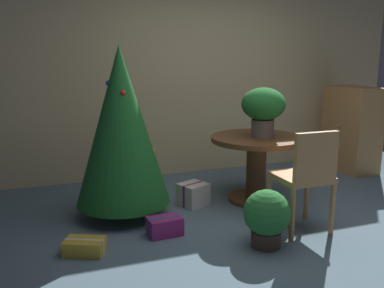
{
  "coord_description": "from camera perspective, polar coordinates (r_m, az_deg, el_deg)",
  "views": [
    {
      "loc": [
        -1.89,
        -2.95,
        1.54
      ],
      "look_at": [
        -0.67,
        0.45,
        0.77
      ],
      "focal_mm": 38.72,
      "sensor_mm": 36.0,
      "label": 1
    }
  ],
  "objects": [
    {
      "name": "flower_vase",
      "position": [
        4.34,
        9.78,
        5.03
      ],
      "size": [
        0.45,
        0.45,
        0.52
      ],
      "color": "#665B51",
      "rests_on": "round_dining_table"
    },
    {
      "name": "round_dining_table",
      "position": [
        4.47,
        8.87,
        -1.83
      ],
      "size": [
        0.98,
        0.98,
        0.71
      ],
      "color": "brown",
      "rests_on": "ground_plane"
    },
    {
      "name": "gift_box_gold",
      "position": [
        3.49,
        -14.57,
        -13.49
      ],
      "size": [
        0.36,
        0.3,
        0.12
      ],
      "color": "gold",
      "rests_on": "ground_plane"
    },
    {
      "name": "ground_plane",
      "position": [
        3.83,
        12.0,
        -11.95
      ],
      "size": [
        6.6,
        6.6,
        0.0
      ],
      "primitive_type": "plane",
      "color": "slate"
    },
    {
      "name": "gift_box_purple",
      "position": [
        3.7,
        -3.78,
        -11.21
      ],
      "size": [
        0.31,
        0.21,
        0.16
      ],
      "color": "#9E287A",
      "rests_on": "ground_plane"
    },
    {
      "name": "holiday_tree",
      "position": [
        3.97,
        -9.7,
        2.45
      ],
      "size": [
        0.91,
        0.91,
        1.65
      ],
      "color": "brown",
      "rests_on": "ground_plane"
    },
    {
      "name": "wooden_cabinet",
      "position": [
        6.0,
        21.09,
        1.94
      ],
      "size": [
        0.44,
        0.75,
        1.14
      ],
      "color": "#B27F4C",
      "rests_on": "ground_plane"
    },
    {
      "name": "potted_plant",
      "position": [
        3.48,
        10.26,
        -9.76
      ],
      "size": [
        0.38,
        0.38,
        0.48
      ],
      "color": "#4C382D",
      "rests_on": "ground_plane"
    },
    {
      "name": "back_wall_panel",
      "position": [
        5.49,
        0.33,
        9.55
      ],
      "size": [
        6.0,
        0.1,
        2.6
      ],
      "primitive_type": "cube",
      "color": "beige",
      "rests_on": "ground_plane"
    },
    {
      "name": "wooden_chair_near",
      "position": [
        3.72,
        15.5,
        -4.03
      ],
      "size": [
        0.45,
        0.42,
        0.93
      ],
      "color": "#B27F4C",
      "rests_on": "ground_plane"
    },
    {
      "name": "gift_box_cream",
      "position": [
        4.38,
        0.18,
        -6.94
      ],
      "size": [
        0.34,
        0.33,
        0.23
      ],
      "color": "silver",
      "rests_on": "ground_plane"
    }
  ]
}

